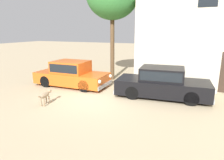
# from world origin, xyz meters

# --- Properties ---
(ground_plane) EXTENTS (80.00, 80.00, 0.00)m
(ground_plane) POSITION_xyz_m (0.00, 0.00, 0.00)
(ground_plane) COLOR tan
(parked_sedan_nearest) EXTENTS (4.34, 1.80, 1.45)m
(parked_sedan_nearest) POSITION_xyz_m (-2.21, 1.35, 0.71)
(parked_sedan_nearest) COLOR #D15619
(parked_sedan_nearest) RESTS_ON ground_plane
(parked_sedan_second) EXTENTS (4.56, 2.10, 1.46)m
(parked_sedan_second) POSITION_xyz_m (2.93, 1.35, 0.72)
(parked_sedan_second) COLOR black
(parked_sedan_second) RESTS_ON ground_plane
(stray_dog_spotted) EXTENTS (0.26, 0.96, 0.65)m
(stray_dog_spotted) POSITION_xyz_m (-1.54, -1.63, 0.42)
(stray_dog_spotted) COLOR #997F60
(stray_dog_spotted) RESTS_ON ground_plane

